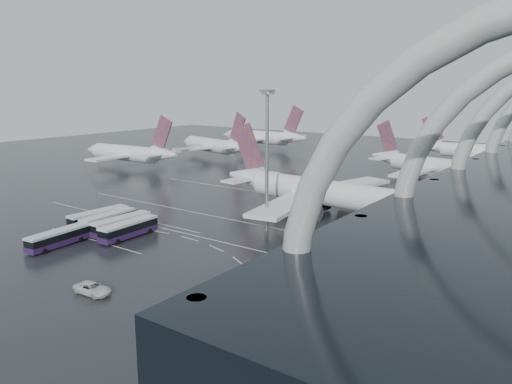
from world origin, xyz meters
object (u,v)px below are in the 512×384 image
Objects in this scene: van_curve_b at (240,343)px; bus_row_near_b at (108,220)px; bus_row_near_d at (129,229)px; bus_row_far_b at (58,238)px; airliner_gate_c at (484,152)px; jet_remote_west at (131,154)px; van_curve_a at (93,289)px; floodlight_mast at (267,144)px; bus_row_near_a at (99,217)px; gse_cart_belly_c at (342,224)px; gse_cart_belly_d at (457,234)px; jet_remote_mid at (215,146)px; gse_cart_belly_e at (393,222)px; airliner_main at (323,193)px; airliner_gate_b at (438,167)px; bus_row_near_c at (122,224)px; jet_remote_far at (264,137)px.

bus_row_near_b is at bearing 96.72° from van_curve_b.
bus_row_far_b is (-6.33, -11.69, -0.09)m from bus_row_near_d.
airliner_gate_c is 135.10m from jet_remote_west.
floodlight_mast reaches higher than van_curve_a.
van_curve_a reaches higher than van_curve_b.
jet_remote_west is 3.27× the size of bus_row_near_a.
van_curve_b is (112.82, -79.77, -4.36)m from jet_remote_west.
gse_cart_belly_d is at bearing 18.81° from gse_cart_belly_c.
gse_cart_belly_c is (99.48, -26.47, -4.45)m from jet_remote_west.
bus_row_near_a is (46.74, -93.34, -3.25)m from jet_remote_mid.
bus_row_near_a is 64.65m from gse_cart_belly_e.
floodlight_mast is at bearing -58.26° from bus_row_near_a.
bus_row_near_b is 58.03m from van_curve_b.
floodlight_mast is at bearing -8.01° from van_curve_a.
airliner_main is 1.16× the size of airliner_gate_b.
airliner_gate_c reaches higher than airliner_gate_b.
bus_row_near_b is at bearing 75.61° from bus_row_near_d.
jet_remote_west is 1.00× the size of jet_remote_mid.
jet_remote_west is at bearing 36.03° from bus_row_far_b.
bus_row_near_d is 0.47× the size of floodlight_mast.
airliner_main is 25.24× the size of gse_cart_belly_c.
airliner_gate_c is at bearing 86.27° from airliner_main.
bus_row_near_b is at bearing 43.43° from van_curve_a.
bus_row_near_c is at bearing 134.00° from jet_remote_mid.
airliner_gate_c is 148.80m from bus_row_near_c.
airliner_main is 92.90m from jet_remote_west.
gse_cart_belly_e is at bearing -46.26° from bus_row_far_b.
jet_remote_mid is 3.48× the size of bus_row_far_b.
gse_cart_belly_d is (121.44, -18.99, -4.59)m from jet_remote_west.
airliner_gate_b reaches higher than gse_cart_belly_d.
jet_remote_far is at bearing 22.10° from bus_row_near_a.
bus_row_far_b is 51.85m from van_curve_b.
van_curve_a reaches higher than gse_cart_belly_e.
airliner_gate_b reaches higher than bus_row_near_a.
jet_remote_mid reaches higher than airliner_gate_c.
jet_remote_mid is at bearing 151.09° from gse_cart_belly_e.
jet_remote_west is 24.14× the size of gse_cart_belly_e.
jet_remote_west is 79.83m from bus_row_near_a.
airliner_gate_c is 166.12m from van_curve_b.
airliner_gate_c is 4.05× the size of bus_row_far_b.
airliner_main is 4.38× the size of bus_row_near_a.
jet_remote_far is at bearing 21.47° from bus_row_near_d.
van_curve_b is (56.77, -23.02, -1.12)m from bus_row_near_a.
airliner_gate_c is at bearing -171.49° from jet_remote_far.
bus_row_far_b reaches higher than gse_cart_belly_c.
gse_cart_belly_e is at bearing 47.58° from gse_cart_belly_c.
van_curve_b is 2.33× the size of gse_cart_belly_e.
airliner_main is at bearing 81.53° from floodlight_mast.
floodlight_mast reaches higher than gse_cart_belly_c.
floodlight_mast reaches higher than bus_row_near_c.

